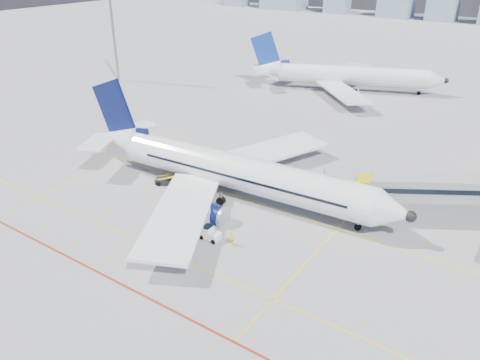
{
  "coord_description": "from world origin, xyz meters",
  "views": [
    {
      "loc": [
        29.62,
        -34.22,
        27.54
      ],
      "look_at": [
        2.87,
        5.31,
        4.0
      ],
      "focal_mm": 35.0,
      "sensor_mm": 36.0,
      "label": 1
    }
  ],
  "objects_px": {
    "second_aircraft": "(344,76)",
    "cargo_dolly": "(193,216)",
    "belt_loader": "(173,180)",
    "baggage_tug": "(210,233)",
    "main_aircraft": "(228,170)",
    "ramp_worker": "(231,238)"
  },
  "relations": [
    {
      "from": "second_aircraft",
      "to": "cargo_dolly",
      "type": "bearing_deg",
      "value": -103.14
    },
    {
      "from": "main_aircraft",
      "to": "ramp_worker",
      "type": "xyz_separation_m",
      "value": [
        6.94,
        -9.14,
        -2.43
      ]
    },
    {
      "from": "second_aircraft",
      "to": "ramp_worker",
      "type": "relative_size",
      "value": 25.71
    },
    {
      "from": "second_aircraft",
      "to": "belt_loader",
      "type": "relative_size",
      "value": 6.82
    },
    {
      "from": "main_aircraft",
      "to": "cargo_dolly",
      "type": "height_order",
      "value": "main_aircraft"
    },
    {
      "from": "cargo_dolly",
      "to": "baggage_tug",
      "type": "bearing_deg",
      "value": -36.01
    },
    {
      "from": "main_aircraft",
      "to": "belt_loader",
      "type": "relative_size",
      "value": 7.52
    },
    {
      "from": "main_aircraft",
      "to": "second_aircraft",
      "type": "distance_m",
      "value": 53.8
    },
    {
      "from": "main_aircraft",
      "to": "baggage_tug",
      "type": "height_order",
      "value": "main_aircraft"
    },
    {
      "from": "cargo_dolly",
      "to": "ramp_worker",
      "type": "bearing_deg",
      "value": -23.14
    },
    {
      "from": "belt_loader",
      "to": "cargo_dolly",
      "type": "bearing_deg",
      "value": -60.52
    },
    {
      "from": "ramp_worker",
      "to": "main_aircraft",
      "type": "bearing_deg",
      "value": 73.03
    },
    {
      "from": "second_aircraft",
      "to": "belt_loader",
      "type": "distance_m",
      "value": 55.41
    },
    {
      "from": "belt_loader",
      "to": "ramp_worker",
      "type": "xyz_separation_m",
      "value": [
        14.29,
        -7.1,
        0.15
      ]
    },
    {
      "from": "baggage_tug",
      "to": "cargo_dolly",
      "type": "height_order",
      "value": "cargo_dolly"
    },
    {
      "from": "cargo_dolly",
      "to": "ramp_worker",
      "type": "distance_m",
      "value": 5.78
    },
    {
      "from": "belt_loader",
      "to": "main_aircraft",
      "type": "bearing_deg",
      "value": -8.83
    },
    {
      "from": "baggage_tug",
      "to": "belt_loader",
      "type": "height_order",
      "value": "belt_loader"
    },
    {
      "from": "main_aircraft",
      "to": "ramp_worker",
      "type": "relative_size",
      "value": 28.34
    },
    {
      "from": "second_aircraft",
      "to": "belt_loader",
      "type": "height_order",
      "value": "second_aircraft"
    },
    {
      "from": "cargo_dolly",
      "to": "belt_loader",
      "type": "bearing_deg",
      "value": 128.93
    },
    {
      "from": "ramp_worker",
      "to": "baggage_tug",
      "type": "bearing_deg",
      "value": 134.95
    }
  ]
}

